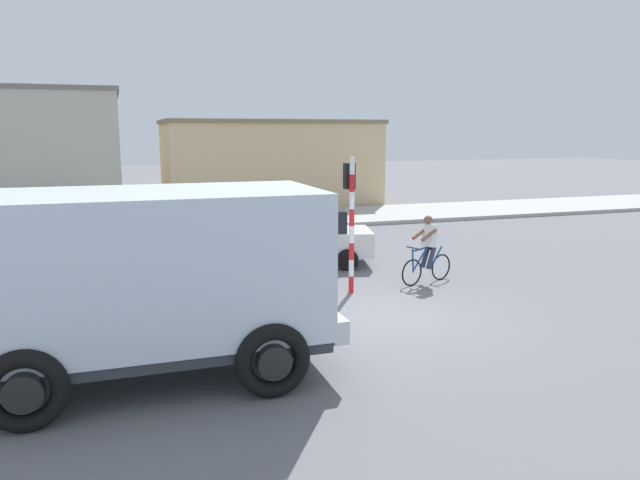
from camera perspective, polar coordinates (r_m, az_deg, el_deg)
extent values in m
plane|color=slate|center=(12.67, 6.12, -7.11)|extent=(120.00, 120.00, 0.00)
cube|color=#ADADA8|center=(25.49, -6.90, 1.85)|extent=(80.00, 5.00, 0.16)
cube|color=silver|center=(9.41, -16.07, -2.23)|extent=(5.21, 2.52, 2.20)
cube|color=#2D3338|center=(9.73, -15.73, -9.04)|extent=(5.11, 2.47, 0.16)
cube|color=silver|center=(10.13, -0.25, -6.80)|extent=(0.25, 2.38, 0.36)
cube|color=black|center=(9.75, -1.09, 1.55)|extent=(0.13, 2.13, 0.70)
torus|color=black|center=(11.13, -7.69, -6.66)|extent=(1.10, 0.24, 1.10)
cylinder|color=black|center=(11.13, -7.69, -6.66)|extent=(0.50, 0.30, 0.50)
torus|color=black|center=(8.76, -4.47, -11.33)|extent=(1.10, 0.24, 1.10)
cylinder|color=black|center=(8.76, -4.47, -11.33)|extent=(0.50, 0.30, 0.50)
torus|color=black|center=(11.04, -24.51, -7.66)|extent=(1.10, 0.24, 1.10)
cylinder|color=black|center=(11.04, -24.51, -7.66)|extent=(0.50, 0.30, 0.50)
torus|color=black|center=(8.64, -26.24, -12.72)|extent=(1.10, 0.24, 1.10)
cylinder|color=black|center=(8.64, -26.24, -12.72)|extent=(0.50, 0.30, 0.50)
torus|color=black|center=(15.01, 8.69, -3.08)|extent=(0.66, 0.25, 0.68)
torus|color=black|center=(15.76, 11.38, -2.52)|extent=(0.66, 0.25, 0.68)
cylinder|color=#1E4C8C|center=(15.14, 9.67, -0.81)|extent=(0.58, 0.23, 0.09)
cylinder|color=#1E4C8C|center=(15.15, 9.49, -1.74)|extent=(0.50, 0.20, 0.57)
cylinder|color=#1E4C8C|center=(15.56, 10.91, -1.66)|extent=(0.43, 0.18, 0.57)
cylinder|color=#1E4C8C|center=(14.97, 8.78, -1.96)|extent=(0.10, 0.07, 0.59)
cylinder|color=black|center=(14.92, 8.89, -0.77)|extent=(0.18, 0.48, 0.03)
cube|color=black|center=(15.36, 10.44, -0.77)|extent=(0.27, 0.19, 0.06)
cube|color=white|center=(15.26, 10.35, 0.43)|extent=(0.38, 0.40, 0.59)
sphere|color=brown|center=(15.15, 10.21, 1.89)|extent=(0.22, 0.22, 0.22)
cylinder|color=#2D334C|center=(15.28, 10.48, -1.71)|extent=(0.33, 0.21, 0.57)
cylinder|color=brown|center=(15.00, 10.28, 0.45)|extent=(0.49, 0.24, 0.29)
cylinder|color=#2D334C|center=(15.41, 9.93, -1.59)|extent=(0.33, 0.21, 0.57)
cylinder|color=brown|center=(15.22, 9.40, 0.62)|extent=(0.49, 0.24, 0.29)
cylinder|color=red|center=(14.30, 2.97, -4.22)|extent=(0.12, 0.12, 0.40)
cylinder|color=white|center=(14.21, 2.98, -2.66)|extent=(0.12, 0.12, 0.40)
cylinder|color=red|center=(14.12, 3.00, -1.07)|extent=(0.12, 0.12, 0.40)
cylinder|color=white|center=(14.05, 3.01, 0.53)|extent=(0.12, 0.12, 0.40)
cylinder|color=red|center=(13.99, 3.03, 2.14)|extent=(0.12, 0.12, 0.40)
cylinder|color=white|center=(13.94, 3.04, 3.77)|extent=(0.12, 0.12, 0.40)
cylinder|color=red|center=(13.90, 3.06, 5.41)|extent=(0.12, 0.12, 0.40)
cylinder|color=white|center=(13.87, 3.07, 7.05)|extent=(0.12, 0.12, 0.40)
cube|color=black|center=(14.05, 2.79, 6.08)|extent=(0.24, 0.20, 0.60)
sphere|color=green|center=(14.17, 2.61, 6.11)|extent=(0.14, 0.14, 0.14)
cube|color=#B7B7BC|center=(20.05, -25.19, 0.31)|extent=(4.32, 2.79, 0.70)
cube|color=black|center=(19.93, -25.76, 2.11)|extent=(2.53, 2.02, 0.60)
cylinder|color=black|center=(21.17, -22.26, 0.04)|extent=(0.63, 0.35, 0.60)
cylinder|color=black|center=(19.54, -21.08, -0.67)|extent=(0.63, 0.35, 0.60)
cube|color=white|center=(17.19, -1.85, -0.21)|extent=(4.29, 2.62, 0.70)
cube|color=black|center=(17.10, -1.36, 1.94)|extent=(2.48, 1.93, 0.60)
cylinder|color=black|center=(16.41, -6.03, -2.01)|extent=(0.63, 0.32, 0.60)
cylinder|color=black|center=(18.08, -5.91, -0.87)|extent=(0.63, 0.32, 0.60)
cylinder|color=black|center=(16.54, 2.60, -1.87)|extent=(0.63, 0.32, 0.60)
cylinder|color=black|center=(18.19, 1.92, -0.75)|extent=(0.63, 0.32, 0.60)
cylinder|color=#2D334C|center=(21.03, 1.19, 1.09)|extent=(0.22, 0.22, 0.85)
cube|color=#338C51|center=(20.93, 1.19, 3.00)|extent=(0.34, 0.22, 0.56)
sphere|color=brown|center=(20.89, 1.20, 4.06)|extent=(0.20, 0.20, 0.20)
cube|color=#B2AD9E|center=(32.13, -27.66, 7.29)|extent=(10.24, 6.94, 5.52)
cube|color=#D1B284|center=(31.43, -4.91, 7.10)|extent=(10.40, 6.20, 4.14)
cube|color=#7D6B4F|center=(31.39, -4.98, 11.06)|extent=(10.60, 6.33, 0.20)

